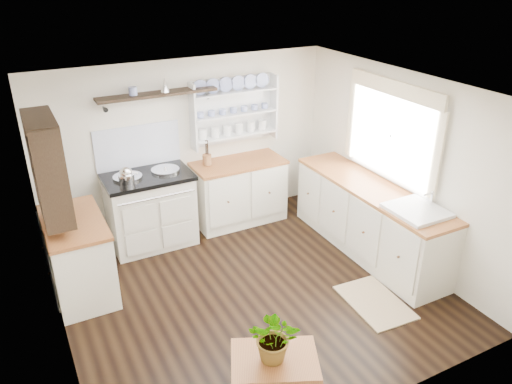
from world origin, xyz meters
The scene contains 19 objects.
floor centered at (0.00, 0.00, 0.00)m, with size 4.00×3.80×0.01m, color black.
wall_back centered at (0.00, 1.90, 1.15)m, with size 4.00×0.02×2.30m, color silver.
wall_right centered at (2.00, 0.00, 1.15)m, with size 0.02×3.80×2.30m, color silver.
wall_left centered at (-2.00, 0.00, 1.15)m, with size 0.02×3.80×2.30m, color silver.
ceiling centered at (0.00, 0.00, 2.30)m, with size 4.00×3.80×0.01m, color white.
window centered at (1.95, 0.15, 1.56)m, with size 0.08×1.55×1.22m.
aga_cooker centered at (-0.68, 1.57, 0.50)m, with size 1.09×0.75×1.00m.
back_cabinets centered at (0.60, 1.60, 0.46)m, with size 1.27×0.63×0.90m.
right_cabinets centered at (1.70, 0.10, 0.46)m, with size 0.62×2.43×0.90m.
belfast_sink centered at (1.70, -0.65, 0.80)m, with size 0.55×0.60×0.45m.
left_cabinets centered at (-1.70, 0.90, 0.46)m, with size 0.62×1.13×0.90m.
plate_rack centered at (0.65, 1.86, 1.56)m, with size 1.20×0.22×0.90m.
high_shelf centered at (-0.40, 1.78, 1.91)m, with size 1.50×0.29×0.16m.
left_shelving centered at (-1.84, 0.90, 1.55)m, with size 0.28×0.80×1.05m, color black.
kettle centered at (-0.96, 1.45, 1.05)m, with size 0.20×0.20×0.24m, color silver, non-canonical shape.
utensil_crock centered at (0.18, 1.68, 0.98)m, with size 0.12×0.12×0.14m, color brown.
center_table centered at (-0.51, -1.40, 0.35)m, with size 0.88×0.78×0.40m.
potted_plant centered at (-0.51, -1.40, 0.63)m, with size 0.42×0.36×0.46m, color #3F7233.
floor_rug centered at (1.09, -0.82, 0.01)m, with size 0.55×0.85×0.02m, color #9D8F5B.
Camera 1 is at (-2.12, -4.15, 3.45)m, focal length 35.00 mm.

